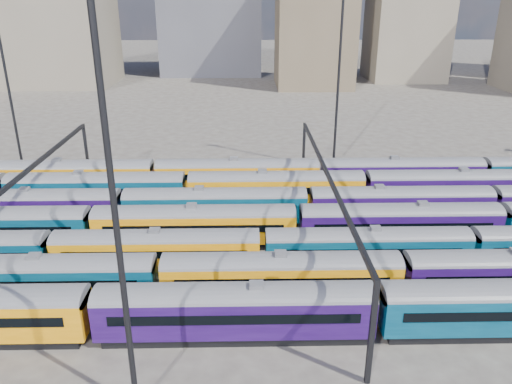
{
  "coord_description": "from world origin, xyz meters",
  "views": [
    {
      "loc": [
        1.99,
        -46.3,
        24.28
      ],
      "look_at": [
        3.11,
        7.26,
        3.0
      ],
      "focal_mm": 35.0,
      "sensor_mm": 36.0,
      "label": 1
    }
  ],
  "objects_px": {
    "rake_0": "(235,306)",
    "rake_2": "(50,247)",
    "rake_1": "(403,270)",
    "mast_2": "(114,205)"
  },
  "relations": [
    {
      "from": "rake_2",
      "to": "mast_2",
      "type": "distance_m",
      "value": 23.35
    },
    {
      "from": "rake_1",
      "to": "mast_2",
      "type": "relative_size",
      "value": 4.78
    },
    {
      "from": "rake_1",
      "to": "mast_2",
      "type": "height_order",
      "value": "mast_2"
    },
    {
      "from": "rake_0",
      "to": "mast_2",
      "type": "height_order",
      "value": "mast_2"
    },
    {
      "from": "rake_2",
      "to": "mast_2",
      "type": "xyz_separation_m",
      "value": [
        11.18,
        -17.0,
        11.45
      ]
    },
    {
      "from": "rake_1",
      "to": "mast_2",
      "type": "xyz_separation_m",
      "value": [
        -20.12,
        -12.0,
        11.33
      ]
    },
    {
      "from": "rake_1",
      "to": "rake_2",
      "type": "distance_m",
      "value": 31.7
    },
    {
      "from": "mast_2",
      "to": "rake_1",
      "type": "bearing_deg",
      "value": 30.82
    },
    {
      "from": "rake_0",
      "to": "rake_2",
      "type": "relative_size",
      "value": 1.26
    },
    {
      "from": "mast_2",
      "to": "rake_0",
      "type": "bearing_deg",
      "value": 49.09
    }
  ]
}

